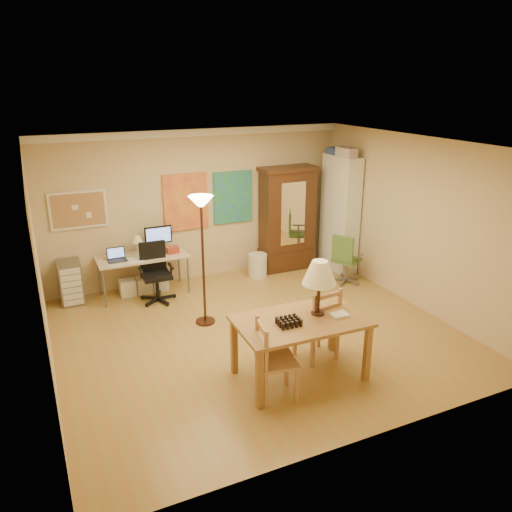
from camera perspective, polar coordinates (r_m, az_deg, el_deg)
name	(u,v)px	position (r m, az deg, el deg)	size (l,w,h in m)	color
floor	(257,334)	(7.34, 0.14, -8.88)	(5.50, 5.50, 0.00)	#AC7A3D
crown_molding	(197,132)	(8.79, -6.78, 13.85)	(5.50, 0.08, 0.12)	white
corkboard	(78,210)	(8.59, -19.64, 4.99)	(0.90, 0.04, 0.62)	tan
art_panel_left	(186,202)	(8.92, -8.03, 6.12)	(0.80, 0.04, 1.00)	yellow
art_panel_right	(233,197)	(9.21, -2.64, 6.71)	(0.75, 0.04, 0.95)	teal
dining_table	(308,306)	(6.03, 5.92, -5.72)	(1.59, 0.98, 1.47)	olive
ladder_chair_back	(318,326)	(6.59, 7.12, -7.93)	(0.52, 0.50, 1.01)	#A6704C
ladder_chair_left	(274,362)	(5.82, 2.09, -12.00)	(0.50, 0.51, 0.96)	#A6704C
torchiere_lamp	(202,223)	(7.13, -6.23, 3.79)	(0.36, 0.36, 1.96)	#3C2018
computer_desk	(145,270)	(8.73, -12.60, -1.60)	(1.49, 0.65, 1.13)	tan
office_chair_black	(157,286)	(8.44, -11.27, -3.34)	(0.60, 0.60, 0.98)	black
office_chair_green	(345,270)	(9.15, 10.18, -1.56)	(0.57, 0.56, 0.92)	slate
drawer_cart	(71,282)	(8.71, -20.43, -2.84)	(0.36, 0.43, 0.72)	slate
armoire	(287,225)	(9.57, 3.57, 3.53)	(1.07, 0.51, 1.97)	#341F0E
bookshelf	(340,214)	(9.59, 9.54, 4.75)	(0.33, 0.87, 2.18)	white
wastebin	(258,265)	(9.29, 0.20, -1.07)	(0.35, 0.35, 0.44)	silver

